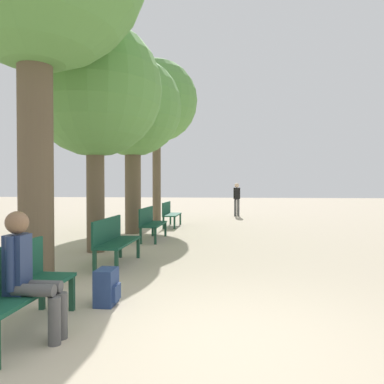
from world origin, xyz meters
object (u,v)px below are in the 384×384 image
bench_row_1 (114,238)px  tree_row_3 (157,102)px  tree_row_1 (95,91)px  backpack (107,287)px  bench_row_2 (151,221)px  bench_row_3 (170,212)px  pedestrian_near (237,197)px  bench_row_0 (14,283)px  tree_row_2 (133,109)px  person_seated (29,272)px

bench_row_1 → tree_row_3: (-0.86, 8.43, 4.44)m
tree_row_1 → backpack: size_ratio=11.41×
bench_row_1 → bench_row_2: bearing=90.0°
bench_row_3 → pedestrian_near: size_ratio=0.98×
bench_row_0 → bench_row_1: 3.28m
bench_row_2 → tree_row_1: bearing=-114.1°
bench_row_1 → bench_row_2: (0.00, 3.28, 0.00)m
tree_row_1 → tree_row_3: size_ratio=0.78×
pedestrian_near → bench_row_3: bearing=-117.7°
bench_row_1 → tree_row_1: bearing=122.3°
bench_row_3 → backpack: bearing=-85.9°
bench_row_1 → bench_row_3: (0.00, 6.56, 0.00)m
bench_row_2 → tree_row_3: size_ratio=0.24×
bench_row_0 → bench_row_3: same height
tree_row_2 → bench_row_0: bearing=-83.8°
bench_row_2 → tree_row_1: (-0.86, -1.92, 3.15)m
tree_row_2 → backpack: (1.50, -6.91, -3.68)m
bench_row_3 → backpack: bench_row_3 is taller
bench_row_3 → tree_row_1: 6.14m
tree_row_2 → person_seated: size_ratio=4.32×
bench_row_1 → bench_row_0: bearing=-90.0°
bench_row_0 → backpack: size_ratio=3.45×
tree_row_2 → bench_row_1: bearing=-79.5°
tree_row_3 → person_seated: bearing=-84.7°
bench_row_3 → person_seated: person_seated is taller
bench_row_0 → tree_row_2: (-0.86, 7.91, 3.39)m
tree_row_2 → tree_row_3: 3.94m
tree_row_2 → tree_row_1: bearing=-90.0°
bench_row_0 → tree_row_1: bearing=100.5°
tree_row_2 → backpack: 7.97m
bench_row_0 → tree_row_3: (-0.86, 11.70, 4.44)m
bench_row_2 → backpack: bench_row_2 is taller
tree_row_1 → tree_row_2: bearing=90.0°
bench_row_0 → bench_row_1: size_ratio=1.00×
bench_row_2 → bench_row_3: bearing=90.0°
bench_row_0 → pedestrian_near: 14.83m
bench_row_1 → tree_row_2: tree_row_2 is taller
bench_row_2 → tree_row_3: bearing=99.5°
tree_row_3 → bench_row_3: bearing=-65.3°
bench_row_0 → bench_row_1: same height
tree_row_3 → backpack: tree_row_3 is taller
bench_row_3 → tree_row_2: bearing=-114.1°
bench_row_0 → pedestrian_near: pedestrian_near is taller
bench_row_1 → tree_row_1: tree_row_1 is taller
bench_row_3 → bench_row_2: bearing=-90.0°
bench_row_2 → tree_row_2: bearing=122.3°
bench_row_0 → person_seated: 0.31m
tree_row_3 → pedestrian_near: (3.36, 2.91, -4.04)m
tree_row_2 → tree_row_3: (0.00, 3.79, 1.06)m
bench_row_3 → bench_row_0: bearing=-90.0°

